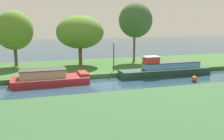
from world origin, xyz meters
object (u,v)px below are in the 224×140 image
object	(u,v)px
willow_tree_left	(14,30)
willow_tree_right	(136,20)
willow_tree_centre	(80,32)
red_narrowboat	(49,78)
channel_buoy	(194,79)
lamp_post	(114,52)
forest_barge	(166,69)
mooring_post_near	(169,66)

from	to	relation	value
willow_tree_left	willow_tree_right	world-z (taller)	willow_tree_right
willow_tree_right	willow_tree_centre	bearing A→B (deg)	-178.16
red_narrowboat	willow_tree_centre	distance (m)	8.45
willow_tree_centre	channel_buoy	world-z (taller)	willow_tree_centre
lamp_post	channel_buoy	xyz separation A→B (m)	(5.98, -5.09, -2.01)
forest_barge	lamp_post	bearing A→B (deg)	156.57
willow_tree_centre	lamp_post	world-z (taller)	willow_tree_centre
willow_tree_left	mooring_post_near	world-z (taller)	willow_tree_left
red_narrowboat	lamp_post	bearing A→B (deg)	17.71
channel_buoy	willow_tree_left	bearing A→B (deg)	145.43
lamp_post	mooring_post_near	size ratio (longest dim) A/B	5.35
red_narrowboat	lamp_post	distance (m)	7.06
red_narrowboat	mooring_post_near	xyz separation A→B (m)	(12.41, 1.34, 0.13)
willow_tree_centre	willow_tree_right	world-z (taller)	willow_tree_right
red_narrowboat	channel_buoy	distance (m)	12.87
forest_barge	red_narrowboat	bearing A→B (deg)	-180.00
willow_tree_centre	channel_buoy	distance (m)	13.38
forest_barge	willow_tree_right	xyz separation A→B (m)	(-0.55, 6.76, 4.82)
lamp_post	channel_buoy	bearing A→B (deg)	-40.42
forest_barge	red_narrowboat	size ratio (longest dim) A/B	1.47
lamp_post	mooring_post_near	world-z (taller)	lamp_post
willow_tree_left	willow_tree_right	distance (m)	13.93
willow_tree_right	channel_buoy	world-z (taller)	willow_tree_right
channel_buoy	forest_barge	bearing A→B (deg)	111.31
willow_tree_left	mooring_post_near	xyz separation A→B (m)	(15.48, -6.39, -3.68)
willow_tree_right	channel_buoy	bearing A→B (deg)	-79.98
willow_tree_right	red_narrowboat	bearing A→B (deg)	-147.92
willow_tree_centre	mooring_post_near	bearing A→B (deg)	-31.68
willow_tree_left	mooring_post_near	size ratio (longest dim) A/B	10.96
forest_barge	mooring_post_near	world-z (taller)	forest_barge
willow_tree_centre	channel_buoy	xyz separation A→B (m)	(8.53, -9.55, -3.88)
willow_tree_centre	mooring_post_near	size ratio (longest dim) A/B	10.08
red_narrowboat	lamp_post	size ratio (longest dim) A/B	2.18
lamp_post	willow_tree_right	bearing A→B (deg)	47.69
lamp_post	mooring_post_near	bearing A→B (deg)	-7.23
mooring_post_near	channel_buoy	distance (m)	4.37
channel_buoy	willow_tree_centre	bearing A→B (deg)	131.77
willow_tree_centre	mooring_post_near	world-z (taller)	willow_tree_centre
red_narrowboat	willow_tree_right	xyz separation A→B (m)	(10.78, 6.76, 4.91)
lamp_post	willow_tree_centre	bearing A→B (deg)	119.76
channel_buoy	lamp_post	bearing A→B (deg)	139.58
lamp_post	willow_tree_left	bearing A→B (deg)	149.56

